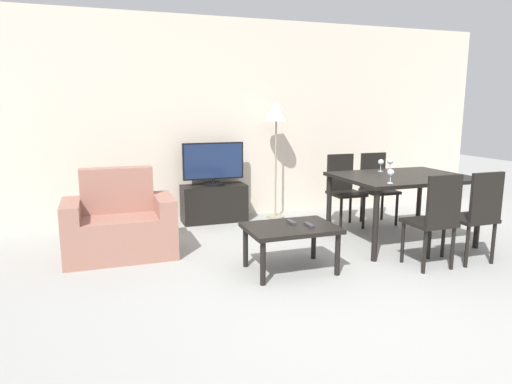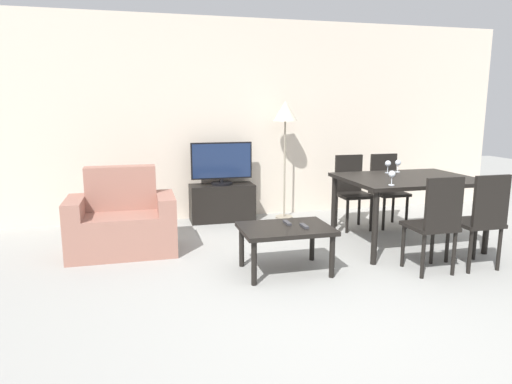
{
  "view_description": "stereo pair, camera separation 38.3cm",
  "coord_description": "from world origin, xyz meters",
  "px_view_note": "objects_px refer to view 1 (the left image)",
  "views": [
    {
      "loc": [
        -2.0,
        -2.83,
        1.55
      ],
      "look_at": [
        -0.45,
        1.63,
        0.65
      ],
      "focal_mm": 32.0,
      "sensor_mm": 36.0,
      "label": 1
    },
    {
      "loc": [
        -1.63,
        -2.94,
        1.55
      ],
      "look_at": [
        -0.45,
        1.63,
        0.65
      ],
      "focal_mm": 32.0,
      "sensor_mm": 36.0,
      "label": 2
    }
  ],
  "objects_px": {
    "tv_stand": "(214,203)",
    "dining_table": "(402,182)",
    "floor_lamp": "(276,117)",
    "wine_glass_left": "(381,163)",
    "remote_secondary": "(309,225)",
    "wine_glass_right": "(391,173)",
    "dining_chair_far": "(376,185)",
    "coffee_table": "(291,232)",
    "remote_primary": "(291,222)",
    "wine_glass_center": "(390,162)",
    "armchair": "(120,226)",
    "dining_chair_far_left": "(343,187)",
    "dining_chair_near": "(435,217)",
    "dining_chair_near_right": "(477,213)",
    "tv": "(213,164)"
  },
  "relations": [
    {
      "from": "tv_stand",
      "to": "remote_secondary",
      "type": "xyz_separation_m",
      "value": [
        0.39,
        -2.13,
        0.2
      ]
    },
    {
      "from": "tv_stand",
      "to": "tv",
      "type": "distance_m",
      "value": 0.54
    },
    {
      "from": "dining_chair_far_left",
      "to": "wine_glass_left",
      "type": "height_order",
      "value": "dining_chair_far_left"
    },
    {
      "from": "coffee_table",
      "to": "floor_lamp",
      "type": "distance_m",
      "value": 2.33
    },
    {
      "from": "dining_chair_near",
      "to": "wine_glass_left",
      "type": "height_order",
      "value": "dining_chair_near"
    },
    {
      "from": "wine_glass_right",
      "to": "wine_glass_left",
      "type": "bearing_deg",
      "value": 62.18
    },
    {
      "from": "dining_chair_near",
      "to": "dining_chair_far",
      "type": "xyz_separation_m",
      "value": [
        0.5,
        1.71,
        0.0
      ]
    },
    {
      "from": "wine_glass_center",
      "to": "wine_glass_right",
      "type": "xyz_separation_m",
      "value": [
        -0.55,
        -0.79,
        0.0
      ]
    },
    {
      "from": "coffee_table",
      "to": "dining_chair_near_right",
      "type": "relative_size",
      "value": 0.91
    },
    {
      "from": "dining_chair_far",
      "to": "coffee_table",
      "type": "bearing_deg",
      "value": -143.88
    },
    {
      "from": "remote_primary",
      "to": "wine_glass_left",
      "type": "relative_size",
      "value": 1.03
    },
    {
      "from": "tv_stand",
      "to": "dining_table",
      "type": "distance_m",
      "value": 2.45
    },
    {
      "from": "tv_stand",
      "to": "remote_secondary",
      "type": "bearing_deg",
      "value": -79.64
    },
    {
      "from": "coffee_table",
      "to": "remote_primary",
      "type": "relative_size",
      "value": 5.61
    },
    {
      "from": "wine_glass_right",
      "to": "remote_primary",
      "type": "bearing_deg",
      "value": 177.13
    },
    {
      "from": "armchair",
      "to": "dining_chair_far_left",
      "type": "distance_m",
      "value": 2.84
    },
    {
      "from": "remote_primary",
      "to": "remote_secondary",
      "type": "relative_size",
      "value": 1.0
    },
    {
      "from": "dining_chair_near",
      "to": "wine_glass_center",
      "type": "relative_size",
      "value": 6.35
    },
    {
      "from": "wine_glass_left",
      "to": "wine_glass_center",
      "type": "xyz_separation_m",
      "value": [
        0.15,
        0.03,
        0.0
      ]
    },
    {
      "from": "floor_lamp",
      "to": "wine_glass_center",
      "type": "xyz_separation_m",
      "value": [
        1.02,
        -1.16,
        -0.51
      ]
    },
    {
      "from": "floor_lamp",
      "to": "remote_secondary",
      "type": "xyz_separation_m",
      "value": [
        -0.47,
        -2.05,
        -0.94
      ]
    },
    {
      "from": "dining_chair_near_right",
      "to": "coffee_table",
      "type": "bearing_deg",
      "value": 167.75
    },
    {
      "from": "dining_chair_near",
      "to": "remote_primary",
      "type": "xyz_separation_m",
      "value": [
        -1.27,
        0.49,
        -0.06
      ]
    },
    {
      "from": "dining_table",
      "to": "dining_chair_far",
      "type": "height_order",
      "value": "dining_chair_far"
    },
    {
      "from": "wine_glass_left",
      "to": "remote_primary",
      "type": "bearing_deg",
      "value": -154.2
    },
    {
      "from": "dining_chair_near",
      "to": "dining_table",
      "type": "bearing_deg",
      "value": 73.81
    },
    {
      "from": "armchair",
      "to": "dining_chair_far_left",
      "type": "relative_size",
      "value": 1.19
    },
    {
      "from": "remote_secondary",
      "to": "wine_glass_left",
      "type": "relative_size",
      "value": 1.03
    },
    {
      "from": "tv",
      "to": "wine_glass_left",
      "type": "height_order",
      "value": "tv"
    },
    {
      "from": "armchair",
      "to": "dining_table",
      "type": "relative_size",
      "value": 0.77
    },
    {
      "from": "remote_secondary",
      "to": "wine_glass_center",
      "type": "height_order",
      "value": "wine_glass_center"
    },
    {
      "from": "floor_lamp",
      "to": "wine_glass_left",
      "type": "bearing_deg",
      "value": -53.82
    },
    {
      "from": "dining_chair_far",
      "to": "dining_chair_far_left",
      "type": "xyz_separation_m",
      "value": [
        -0.5,
        0.0,
        0.0
      ]
    },
    {
      "from": "tv_stand",
      "to": "dining_chair_near",
      "type": "distance_m",
      "value": 2.92
    },
    {
      "from": "dining_chair_far",
      "to": "floor_lamp",
      "type": "relative_size",
      "value": 0.58
    },
    {
      "from": "dining_chair_far",
      "to": "remote_secondary",
      "type": "bearing_deg",
      "value": -140.16
    },
    {
      "from": "remote_secondary",
      "to": "tv",
      "type": "bearing_deg",
      "value": 100.37
    },
    {
      "from": "armchair",
      "to": "coffee_table",
      "type": "distance_m",
      "value": 1.8
    },
    {
      "from": "dining_table",
      "to": "dining_chair_near",
      "type": "height_order",
      "value": "dining_chair_near"
    },
    {
      "from": "tv",
      "to": "tv_stand",
      "type": "bearing_deg",
      "value": 90.0
    },
    {
      "from": "dining_chair_far_left",
      "to": "coffee_table",
      "type": "bearing_deg",
      "value": -134.82
    },
    {
      "from": "tv",
      "to": "wine_glass_left",
      "type": "distance_m",
      "value": 2.15
    },
    {
      "from": "dining_chair_near",
      "to": "wine_glass_left",
      "type": "xyz_separation_m",
      "value": [
        0.2,
        1.2,
        0.36
      ]
    },
    {
      "from": "floor_lamp",
      "to": "wine_glass_left",
      "type": "relative_size",
      "value": 11.01
    },
    {
      "from": "remote_primary",
      "to": "wine_glass_left",
      "type": "bearing_deg",
      "value": 25.8
    },
    {
      "from": "wine_glass_left",
      "to": "wine_glass_right",
      "type": "bearing_deg",
      "value": -117.82
    },
    {
      "from": "dining_table",
      "to": "remote_secondary",
      "type": "distance_m",
      "value": 1.51
    },
    {
      "from": "dining_chair_near",
      "to": "remote_secondary",
      "type": "relative_size",
      "value": 6.18
    },
    {
      "from": "tv_stand",
      "to": "remote_primary",
      "type": "bearing_deg",
      "value": -82.11
    },
    {
      "from": "tv_stand",
      "to": "dining_table",
      "type": "xyz_separation_m",
      "value": [
        1.79,
        -1.61,
        0.45
      ]
    }
  ]
}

